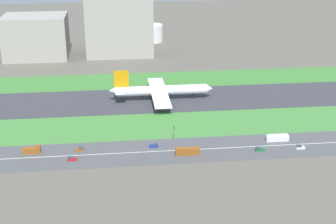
# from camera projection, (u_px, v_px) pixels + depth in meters

# --- Properties ---
(ground_plane) EXTENTS (800.00, 800.00, 0.00)m
(ground_plane) POSITION_uv_depth(u_px,v_px,m) (161.00, 100.00, 306.28)
(ground_plane) COLOR #5B564C
(runway) EXTENTS (280.00, 46.00, 0.10)m
(runway) POSITION_uv_depth(u_px,v_px,m) (161.00, 100.00, 306.26)
(runway) COLOR #38383D
(runway) RESTS_ON ground_plane
(grass_median_north) EXTENTS (280.00, 36.00, 0.10)m
(grass_median_north) POSITION_uv_depth(u_px,v_px,m) (155.00, 80.00, 344.19)
(grass_median_north) COLOR #3D7A33
(grass_median_north) RESTS_ON ground_plane
(grass_median_south) EXTENTS (280.00, 36.00, 0.10)m
(grass_median_south) POSITION_uv_depth(u_px,v_px,m) (168.00, 125.00, 268.34)
(grass_median_south) COLOR #427F38
(grass_median_south) RESTS_ON ground_plane
(highway) EXTENTS (280.00, 28.00, 0.10)m
(highway) POSITION_uv_depth(u_px,v_px,m) (176.00, 150.00, 238.73)
(highway) COLOR #4C4C4F
(highway) RESTS_ON ground_plane
(highway_centerline) EXTENTS (266.00, 0.50, 0.01)m
(highway_centerline) POSITION_uv_depth(u_px,v_px,m) (176.00, 150.00, 238.71)
(highway_centerline) COLOR silver
(highway_centerline) RESTS_ON highway
(airliner) EXTENTS (65.00, 56.00, 19.70)m
(airliner) POSITION_uv_depth(u_px,v_px,m) (159.00, 90.00, 303.91)
(airliner) COLOR white
(airliner) RESTS_ON runway
(bus_0) EXTENTS (11.60, 2.50, 3.50)m
(bus_0) POSITION_uv_depth(u_px,v_px,m) (277.00, 138.00, 248.27)
(bus_0) COLOR silver
(bus_0) RESTS_ON highway
(truck_0) EXTENTS (8.40, 2.50, 4.00)m
(truck_0) POSITION_uv_depth(u_px,v_px,m) (32.00, 150.00, 235.46)
(truck_0) COLOR brown
(truck_0) RESTS_ON highway
(car_4) EXTENTS (4.40, 1.80, 2.00)m
(car_4) POSITION_uv_depth(u_px,v_px,m) (300.00, 147.00, 240.22)
(car_4) COLOR silver
(car_4) RESTS_ON highway
(car_3) EXTENTS (4.40, 1.80, 2.00)m
(car_3) POSITION_uv_depth(u_px,v_px,m) (80.00, 149.00, 238.13)
(car_3) COLOR brown
(car_3) RESTS_ON highway
(car_1) EXTENTS (4.40, 1.80, 2.00)m
(car_1) POSITION_uv_depth(u_px,v_px,m) (72.00, 159.00, 228.53)
(car_1) COLOR #B2191E
(car_1) RESTS_ON highway
(bus_1) EXTENTS (11.60, 2.50, 3.50)m
(bus_1) POSITION_uv_depth(u_px,v_px,m) (187.00, 151.00, 233.98)
(bus_1) COLOR brown
(bus_1) RESTS_ON highway
(car_2) EXTENTS (4.40, 1.80, 2.00)m
(car_2) POSITION_uv_depth(u_px,v_px,m) (154.00, 145.00, 241.97)
(car_2) COLOR navy
(car_2) RESTS_ON highway
(car_0) EXTENTS (4.40, 1.80, 2.00)m
(car_0) POSITION_uv_depth(u_px,v_px,m) (260.00, 149.00, 238.07)
(car_0) COLOR #19662D
(car_0) RESTS_ON highway
(traffic_light) EXTENTS (0.36, 0.50, 7.20)m
(traffic_light) POSITION_uv_depth(u_px,v_px,m) (174.00, 132.00, 249.28)
(traffic_light) COLOR #4C4C51
(traffic_light) RESTS_ON highway
(terminal_building) EXTENTS (50.03, 38.14, 34.05)m
(terminal_building) POSITION_uv_depth(u_px,v_px,m) (36.00, 37.00, 396.01)
(terminal_building) COLOR #9E998E
(terminal_building) RESTS_ON ground_plane
(hangar_building) EXTENTS (54.22, 31.38, 50.87)m
(hangar_building) POSITION_uv_depth(u_px,v_px,m) (119.00, 24.00, 400.04)
(hangar_building) COLOR #9E998E
(hangar_building) RESTS_ON ground_plane
(fuel_tank_west) EXTENTS (20.34, 20.34, 15.60)m
(fuel_tank_west) POSITION_uv_depth(u_px,v_px,m) (152.00, 33.00, 451.31)
(fuel_tank_west) COLOR silver
(fuel_tank_west) RESTS_ON ground_plane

